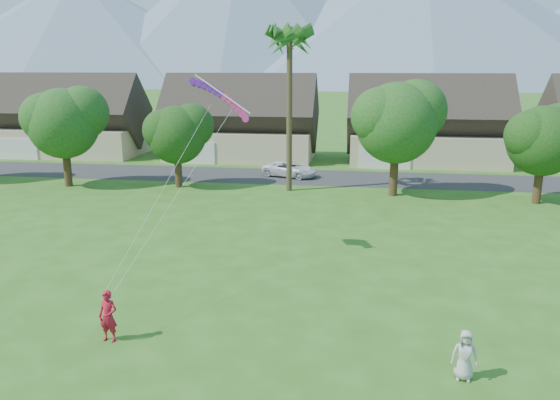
% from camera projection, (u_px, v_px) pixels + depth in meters
% --- Properties ---
extents(street, '(90.00, 7.00, 0.01)m').
position_uv_depth(street, '(320.00, 177.00, 47.94)').
color(street, '#2D2D30').
rests_on(street, ground).
extents(kite_flyer, '(0.72, 0.50, 1.89)m').
position_uv_depth(kite_flyer, '(108.00, 316.00, 19.24)').
color(kite_flyer, '#B01429').
rests_on(kite_flyer, ground).
extents(watcher, '(0.86, 0.62, 1.64)m').
position_uv_depth(watcher, '(465.00, 355.00, 16.90)').
color(watcher, '#B3B3AF').
rests_on(watcher, ground).
extents(parked_car, '(5.32, 3.70, 1.35)m').
position_uv_depth(parked_car, '(290.00, 169.00, 48.16)').
color(parked_car, silver).
rests_on(parked_car, ground).
extents(mountain_ridge, '(540.00, 240.00, 70.00)m').
position_uv_depth(mountain_ridge, '(379.00, 23.00, 256.64)').
color(mountain_ridge, slate).
rests_on(mountain_ridge, ground).
extents(houses_row, '(72.75, 8.19, 8.86)m').
position_uv_depth(houses_row, '(332.00, 127.00, 55.69)').
color(houses_row, beige).
rests_on(houses_row, ground).
extents(tree_row, '(62.27, 6.67, 8.45)m').
position_uv_depth(tree_row, '(300.00, 129.00, 41.09)').
color(tree_row, '#47301C').
rests_on(tree_row, ground).
extents(fan_palm, '(3.00, 3.00, 13.80)m').
position_uv_depth(fan_palm, '(290.00, 34.00, 40.12)').
color(fan_palm, '#4C3D26').
rests_on(fan_palm, ground).
extents(parafoil_kite, '(3.35, 1.18, 0.50)m').
position_uv_depth(parafoil_kite, '(223.00, 96.00, 26.05)').
color(parafoil_kite, '#6817B0').
rests_on(parafoil_kite, ground).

